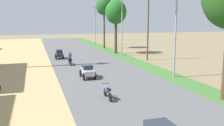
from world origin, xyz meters
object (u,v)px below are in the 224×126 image
object	(u,v)px
median_tree_third	(104,7)
motorbike_ahead_third	(107,91)
motorbike_ahead_fourth	(70,58)
streetlamp_near	(176,29)
utility_pole_near	(148,21)
car_sedan_silver	(87,71)
car_hatchback_charcoal	(59,54)
median_tree_second	(116,13)
streetlamp_far	(95,23)
streetlamp_mid	(122,23)

from	to	relation	value
median_tree_third	motorbike_ahead_third	xyz separation A→B (m)	(-7.79, -29.17, -6.93)
median_tree_third	motorbike_ahead_fourth	xyz separation A→B (m)	(-8.40, -15.71, -6.65)
streetlamp_near	motorbike_ahead_third	world-z (taller)	streetlamp_near
median_tree_third	utility_pole_near	world-z (taller)	utility_pole_near
utility_pole_near	motorbike_ahead_fourth	world-z (taller)	utility_pole_near
streetlamp_near	car_sedan_silver	xyz separation A→B (m)	(-7.66, 1.92, -3.67)
car_hatchback_charcoal	car_sedan_silver	bearing A→B (deg)	-83.75
streetlamp_near	car_sedan_silver	size ratio (longest dim) A/B	3.33
median_tree_third	streetlamp_near	distance (m)	24.86
median_tree_third	streetlamp_near	size ratio (longest dim) A/B	1.22
median_tree_second	car_sedan_silver	bearing A→B (deg)	-116.55
streetlamp_near	motorbike_ahead_third	size ratio (longest dim) A/B	4.18
median_tree_second	utility_pole_near	distance (m)	7.60
streetlamp_far	streetlamp_mid	bearing A→B (deg)	-90.00
median_tree_third	motorbike_ahead_third	size ratio (longest dim) A/B	5.08
streetlamp_near	streetlamp_far	bearing A→B (deg)	90.00
median_tree_third	streetlamp_far	distance (m)	7.01
median_tree_third	utility_pole_near	distance (m)	15.07
median_tree_second	motorbike_ahead_fourth	size ratio (longest dim) A/B	4.52
car_sedan_silver	car_hatchback_charcoal	bearing A→B (deg)	96.25
streetlamp_mid	streetlamp_far	world-z (taller)	streetlamp_mid
streetlamp_near	streetlamp_mid	size ratio (longest dim) A/B	0.91
median_tree_second	motorbike_ahead_fourth	world-z (taller)	median_tree_second
car_sedan_silver	car_hatchback_charcoal	world-z (taller)	car_hatchback_charcoal
median_tree_second	motorbike_ahead_third	distance (m)	23.63
median_tree_second	car_sedan_silver	size ratio (longest dim) A/B	3.60
car_sedan_silver	motorbike_ahead_third	distance (m)	6.43
streetlamp_far	car_hatchback_charcoal	world-z (taller)	streetlamp_far
median_tree_second	utility_pole_near	xyz separation A→B (m)	(1.99, -7.23, -1.26)
car_hatchback_charcoal	motorbike_ahead_fourth	bearing A→B (deg)	-81.58
median_tree_second	median_tree_third	world-z (taller)	median_tree_third
median_tree_third	motorbike_ahead_fourth	distance (m)	19.01
streetlamp_near	motorbike_ahead_third	bearing A→B (deg)	-149.41
streetlamp_near	motorbike_ahead_third	distance (m)	9.65
streetlamp_near	motorbike_ahead_fourth	world-z (taller)	streetlamp_near
median_tree_second	motorbike_ahead_third	size ratio (longest dim) A/B	4.52
streetlamp_near	motorbike_ahead_fourth	xyz separation A→B (m)	(-8.23, 8.96, -3.56)
median_tree_second	car_hatchback_charcoal	world-z (taller)	median_tree_second
streetlamp_mid	car_sedan_silver	world-z (taller)	streetlamp_mid
motorbike_ahead_third	motorbike_ahead_fourth	distance (m)	13.48
motorbike_ahead_third	median_tree_second	bearing A→B (deg)	70.72
streetlamp_mid	motorbike_ahead_fourth	world-z (taller)	streetlamp_mid
median_tree_second	streetlamp_far	size ratio (longest dim) A/B	1.04
motorbike_ahead_third	utility_pole_near	bearing A→B (deg)	56.44
streetlamp_mid	utility_pole_near	distance (m)	4.97
streetlamp_far	utility_pole_near	size ratio (longest dim) A/B	0.81
streetlamp_mid	car_sedan_silver	bearing A→B (deg)	-121.38
median_tree_third	car_sedan_silver	xyz separation A→B (m)	(-7.82, -22.75, -6.76)
motorbike_ahead_third	streetlamp_near	bearing A→B (deg)	30.59
motorbike_ahead_fourth	median_tree_third	bearing A→B (deg)	61.88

